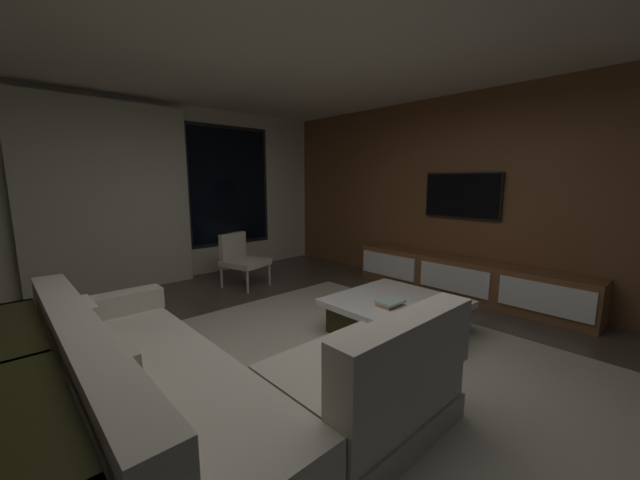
% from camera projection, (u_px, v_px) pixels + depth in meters
% --- Properties ---
extents(floor, '(9.20, 9.20, 0.00)m').
position_uv_depth(floor, '(311.00, 373.00, 2.93)').
color(floor, '#473D33').
extents(back_wall_with_window, '(6.60, 0.30, 2.70)m').
position_uv_depth(back_wall_with_window, '(146.00, 195.00, 5.29)').
color(back_wall_with_window, beige).
rests_on(back_wall_with_window, floor).
extents(media_wall, '(0.12, 7.80, 2.70)m').
position_uv_depth(media_wall, '(484.00, 196.00, 4.76)').
color(media_wall, brown).
rests_on(media_wall, floor).
extents(ceiling, '(8.20, 8.20, 0.00)m').
position_uv_depth(ceiling, '(309.00, 13.00, 2.49)').
color(ceiling, beige).
extents(area_rug, '(3.20, 3.80, 0.01)m').
position_uv_depth(area_rug, '(349.00, 362.00, 3.09)').
color(area_rug, '#ADA391').
rests_on(area_rug, floor).
extents(sectional_couch, '(1.98, 2.50, 0.82)m').
position_uv_depth(sectional_couch, '(208.00, 388.00, 2.20)').
color(sectional_couch, '#A49C8C').
rests_on(sectional_couch, floor).
extents(coffee_table, '(1.16, 1.16, 0.36)m').
position_uv_depth(coffee_table, '(395.00, 316.00, 3.65)').
color(coffee_table, black).
rests_on(coffee_table, floor).
extents(book_stack_on_coffee_table, '(0.24, 0.20, 0.06)m').
position_uv_depth(book_stack_on_coffee_table, '(390.00, 303.00, 3.45)').
color(book_stack_on_coffee_table, '#A97A5F').
rests_on(book_stack_on_coffee_table, coffee_table).
extents(accent_chair_near_window, '(0.68, 0.69, 0.78)m').
position_uv_depth(accent_chair_near_window, '(241.00, 257.00, 5.29)').
color(accent_chair_near_window, '#B2ADA0').
rests_on(accent_chair_near_window, floor).
extents(media_console, '(0.46, 3.10, 0.52)m').
position_uv_depth(media_console, '(464.00, 279.00, 4.78)').
color(media_console, brown).
rests_on(media_console, floor).
extents(mounted_tv, '(0.05, 1.05, 0.61)m').
position_uv_depth(mounted_tv, '(462.00, 195.00, 4.87)').
color(mounted_tv, black).
extents(console_table_behind_couch, '(0.40, 2.10, 0.74)m').
position_uv_depth(console_table_behind_couch, '(9.00, 428.00, 1.67)').
color(console_table_behind_couch, black).
rests_on(console_table_behind_couch, floor).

